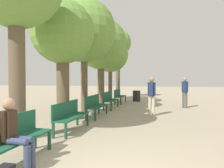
{
  "coord_description": "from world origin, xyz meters",
  "views": [
    {
      "loc": [
        0.86,
        -3.19,
        1.63
      ],
      "look_at": [
        -1.14,
        5.31,
        1.39
      ],
      "focal_mm": 35.0,
      "sensor_mm": 36.0,
      "label": 1
    }
  ],
  "objects_px": {
    "tree_row_5": "(118,44)",
    "tree_row_3": "(101,44)",
    "pedestrian_near": "(152,93)",
    "bench_row_0": "(14,135)",
    "person_seated": "(15,131)",
    "tree_row_1": "(63,34)",
    "bench_row_2": "(95,104)",
    "trash_bin": "(137,96)",
    "tree_row_2": "(84,31)",
    "pedestrian_mid": "(185,90)",
    "bench_row_3": "(110,99)",
    "bench_row_1": "(69,114)",
    "tree_row_4": "(110,54)",
    "bench_row_4": "(119,95)"
  },
  "relations": [
    {
      "from": "tree_row_5",
      "to": "tree_row_3",
      "type": "bearing_deg",
      "value": -90.0
    },
    {
      "from": "pedestrian_near",
      "to": "bench_row_0",
      "type": "bearing_deg",
      "value": -111.38
    },
    {
      "from": "person_seated",
      "to": "tree_row_1",
      "type": "bearing_deg",
      "value": 105.03
    },
    {
      "from": "bench_row_2",
      "to": "pedestrian_near",
      "type": "relative_size",
      "value": 1.06
    },
    {
      "from": "trash_bin",
      "to": "tree_row_2",
      "type": "bearing_deg",
      "value": -109.2
    },
    {
      "from": "bench_row_2",
      "to": "pedestrian_mid",
      "type": "xyz_separation_m",
      "value": [
        3.94,
        3.71,
        0.43
      ]
    },
    {
      "from": "tree_row_1",
      "to": "bench_row_2",
      "type": "bearing_deg",
      "value": 50.57
    },
    {
      "from": "bench_row_3",
      "to": "tree_row_2",
      "type": "relative_size",
      "value": 0.33
    },
    {
      "from": "tree_row_1",
      "to": "trash_bin",
      "type": "relative_size",
      "value": 6.09
    },
    {
      "from": "bench_row_1",
      "to": "tree_row_4",
      "type": "relative_size",
      "value": 0.39
    },
    {
      "from": "bench_row_2",
      "to": "tree_row_2",
      "type": "xyz_separation_m",
      "value": [
        -0.92,
        1.18,
        3.35
      ]
    },
    {
      "from": "tree_row_5",
      "to": "pedestrian_mid",
      "type": "distance_m",
      "value": 8.08
    },
    {
      "from": "tree_row_5",
      "to": "bench_row_1",
      "type": "bearing_deg",
      "value": -85.52
    },
    {
      "from": "person_seated",
      "to": "pedestrian_mid",
      "type": "bearing_deg",
      "value": 67.85
    },
    {
      "from": "tree_row_3",
      "to": "tree_row_5",
      "type": "xyz_separation_m",
      "value": [
        -0.0,
        5.09,
        0.77
      ]
    },
    {
      "from": "tree_row_4",
      "to": "pedestrian_near",
      "type": "distance_m",
      "value": 6.95
    },
    {
      "from": "tree_row_5",
      "to": "person_seated",
      "type": "height_order",
      "value": "tree_row_5"
    },
    {
      "from": "bench_row_2",
      "to": "tree_row_4",
      "type": "relative_size",
      "value": 0.39
    },
    {
      "from": "bench_row_3",
      "to": "bench_row_4",
      "type": "height_order",
      "value": "same"
    },
    {
      "from": "person_seated",
      "to": "bench_row_2",
      "type": "bearing_deg",
      "value": 92.47
    },
    {
      "from": "bench_row_1",
      "to": "trash_bin",
      "type": "relative_size",
      "value": 2.38
    },
    {
      "from": "bench_row_0",
      "to": "trash_bin",
      "type": "distance_m",
      "value": 11.74
    },
    {
      "from": "tree_row_4",
      "to": "trash_bin",
      "type": "bearing_deg",
      "value": 4.03
    },
    {
      "from": "bench_row_3",
      "to": "trash_bin",
      "type": "height_order",
      "value": "bench_row_3"
    },
    {
      "from": "tree_row_3",
      "to": "pedestrian_mid",
      "type": "xyz_separation_m",
      "value": [
        4.86,
        -0.34,
        -2.74
      ]
    },
    {
      "from": "bench_row_0",
      "to": "bench_row_2",
      "type": "xyz_separation_m",
      "value": [
        0.0,
        5.12,
        0.0
      ]
    },
    {
      "from": "tree_row_1",
      "to": "tree_row_5",
      "type": "xyz_separation_m",
      "value": [
        -0.0,
        10.26,
        1.19
      ]
    },
    {
      "from": "tree_row_1",
      "to": "tree_row_5",
      "type": "distance_m",
      "value": 10.33
    },
    {
      "from": "bench_row_4",
      "to": "person_seated",
      "type": "xyz_separation_m",
      "value": [
        0.23,
        -10.52,
        0.15
      ]
    },
    {
      "from": "pedestrian_mid",
      "to": "person_seated",
      "type": "bearing_deg",
      "value": -112.15
    },
    {
      "from": "bench_row_2",
      "to": "tree_row_4",
      "type": "height_order",
      "value": "tree_row_4"
    },
    {
      "from": "tree_row_3",
      "to": "pedestrian_mid",
      "type": "bearing_deg",
      "value": -4.0
    },
    {
      "from": "tree_row_3",
      "to": "bench_row_1",
      "type": "bearing_deg",
      "value": -82.11
    },
    {
      "from": "tree_row_1",
      "to": "pedestrian_near",
      "type": "relative_size",
      "value": 2.71
    },
    {
      "from": "trash_bin",
      "to": "tree_row_3",
      "type": "bearing_deg",
      "value": -126.67
    },
    {
      "from": "tree_row_2",
      "to": "bench_row_3",
      "type": "bearing_deg",
      "value": 56.51
    },
    {
      "from": "bench_row_3",
      "to": "pedestrian_near",
      "type": "xyz_separation_m",
      "value": [
        2.31,
        -1.8,
        0.44
      ]
    },
    {
      "from": "tree_row_4",
      "to": "tree_row_5",
      "type": "distance_m",
      "value": 2.93
    },
    {
      "from": "tree_row_1",
      "to": "person_seated",
      "type": "height_order",
      "value": "tree_row_1"
    },
    {
      "from": "bench_row_1",
      "to": "tree_row_3",
      "type": "relative_size",
      "value": 0.34
    },
    {
      "from": "bench_row_4",
      "to": "pedestrian_mid",
      "type": "distance_m",
      "value": 4.21
    },
    {
      "from": "bench_row_4",
      "to": "pedestrian_mid",
      "type": "bearing_deg",
      "value": -19.71
    },
    {
      "from": "tree_row_2",
      "to": "pedestrian_near",
      "type": "bearing_deg",
      "value": -7.31
    },
    {
      "from": "person_seated",
      "to": "pedestrian_near",
      "type": "distance_m",
      "value": 6.51
    },
    {
      "from": "tree_row_2",
      "to": "trash_bin",
      "type": "xyz_separation_m",
      "value": [
        1.88,
        5.4,
        -3.5
      ]
    },
    {
      "from": "bench_row_2",
      "to": "tree_row_4",
      "type": "xyz_separation_m",
      "value": [
        -0.92,
        6.45,
        2.79
      ]
    },
    {
      "from": "bench_row_1",
      "to": "bench_row_2",
      "type": "height_order",
      "value": "same"
    },
    {
      "from": "tree_row_2",
      "to": "pedestrian_near",
      "type": "xyz_separation_m",
      "value": [
        3.22,
        -0.41,
        -2.91
      ]
    },
    {
      "from": "bench_row_1",
      "to": "tree_row_4",
      "type": "bearing_deg",
      "value": 95.81
    },
    {
      "from": "bench_row_0",
      "to": "bench_row_3",
      "type": "xyz_separation_m",
      "value": [
        0.0,
        7.69,
        0.0
      ]
    }
  ]
}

